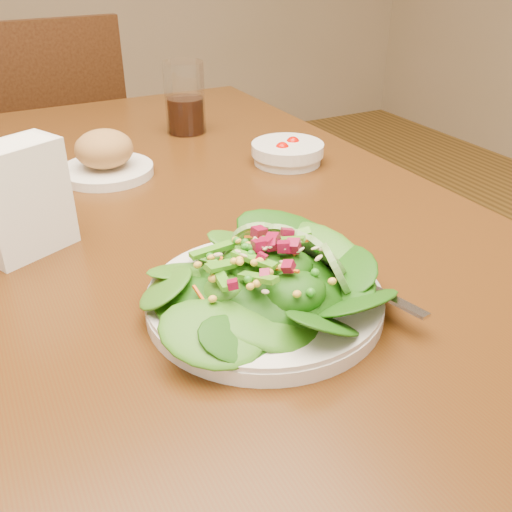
{
  "coord_description": "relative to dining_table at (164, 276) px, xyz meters",
  "views": [
    {
      "loc": [
        -0.22,
        -0.73,
        1.11
      ],
      "look_at": [
        0.03,
        -0.26,
        0.81
      ],
      "focal_mm": 40.0,
      "sensor_mm": 36.0,
      "label": 1
    }
  ],
  "objects": [
    {
      "name": "drinking_glass",
      "position": [
        0.19,
        0.37,
        0.16
      ],
      "size": [
        0.08,
        0.08,
        0.14
      ],
      "color": "silver",
      "rests_on": "dining_table"
    },
    {
      "name": "bread_plate",
      "position": [
        -0.02,
        0.2,
        0.13
      ],
      "size": [
        0.16,
        0.16,
        0.08
      ],
      "color": "white",
      "rests_on": "dining_table"
    },
    {
      "name": "dining_table",
      "position": [
        0.0,
        0.0,
        0.0
      ],
      "size": [
        0.9,
        1.4,
        0.75
      ],
      "color": "#431F09",
      "rests_on": "ground_plane"
    },
    {
      "name": "tomato_bowl",
      "position": [
        0.28,
        0.11,
        0.12
      ],
      "size": [
        0.13,
        0.13,
        0.04
      ],
      "color": "white",
      "rests_on": "dining_table"
    },
    {
      "name": "chair_far",
      "position": [
        -0.0,
        1.01,
        -0.16
      ],
      "size": [
        0.45,
        0.45,
        0.93
      ],
      "rotation": [
        0.0,
        0.0,
        3.2
      ],
      "color": "#3D210E",
      "rests_on": "ground_plane"
    },
    {
      "name": "napkin_holder",
      "position": [
        -0.18,
        -0.02,
        0.18
      ],
      "size": [
        0.13,
        0.1,
        0.14
      ],
      "rotation": [
        0.0,
        0.0,
        0.44
      ],
      "color": "white",
      "rests_on": "dining_table"
    },
    {
      "name": "salad_plate",
      "position": [
        0.04,
        -0.28,
        0.13
      ],
      "size": [
        0.26,
        0.26,
        0.08
      ],
      "rotation": [
        0.0,
        0.0,
        -0.13
      ],
      "color": "white",
      "rests_on": "dining_table"
    }
  ]
}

